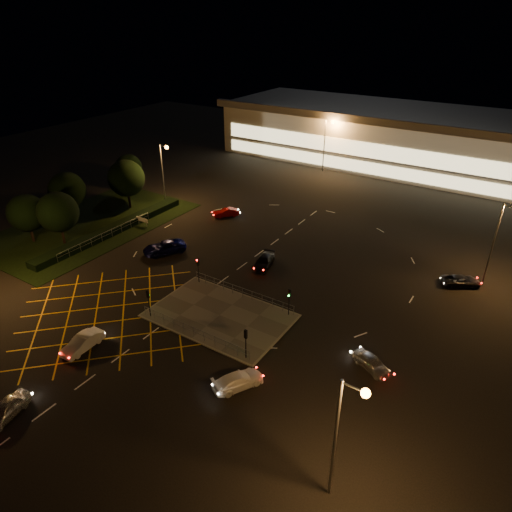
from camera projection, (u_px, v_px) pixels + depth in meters
The scene contains 26 objects.
ground at pixel (216, 301), 50.16m from camera, with size 180.00×180.00×0.00m, color black.
pedestrian_island at pixel (220, 316), 47.70m from camera, with size 14.00×9.00×0.12m, color #4C4944.
grass_verge at pixel (90, 225), 67.91m from camera, with size 18.00×30.00×0.08m, color black.
hedge at pixel (113, 230), 65.31m from camera, with size 2.00×26.00×1.00m, color black.
supermarket at pixel (398, 137), 93.43m from camera, with size 72.00×26.50×10.50m.
streetlight_se at pixel (344, 426), 26.96m from camera, with size 1.78×0.56×10.03m.
streetlight_nw at pixel (164, 166), 71.56m from camera, with size 1.78×0.56×10.03m.
streetlight_ne at pixel (501, 233), 50.19m from camera, with size 1.78×0.56×10.03m.
streetlight_far_left at pixel (327, 138), 87.07m from camera, with size 1.78×0.56×10.03m.
signal_sw at pixel (148, 298), 46.51m from camera, with size 0.28×0.30×3.15m.
signal_se at pixel (246, 338), 40.80m from camera, with size 0.28×0.30×3.15m.
signal_nw at pixel (198, 265), 52.41m from camera, with size 0.28×0.30×3.15m.
signal_ne at pixel (289, 297), 46.70m from camera, with size 0.28×0.30×3.15m.
tree_a at pixel (27, 213), 60.90m from camera, with size 5.04×5.04×6.86m.
tree_b at pixel (67, 190), 67.62m from camera, with size 5.40×5.40×7.35m.
tree_c at pixel (126, 178), 71.48m from camera, with size 5.76×5.76×7.84m.
tree_d at pixel (129, 168), 79.21m from camera, with size 4.68×4.68×6.37m.
tree_e at pixel (58, 212), 60.32m from camera, with size 5.40×5.40×7.35m.
car_near_silver at pixel (5, 409), 35.68m from camera, with size 1.67×4.14×1.41m, color silver.
car_queue_white at pixel (83, 343), 42.82m from camera, with size 1.49×4.26×1.40m, color silver.
car_left_blue at pixel (164, 247), 59.84m from camera, with size 2.57×5.57×1.55m, color #0C104B.
car_far_dkgrey at pixel (264, 261), 56.71m from camera, with size 1.85×4.56×1.32m, color black.
car_right_silver at pixel (372, 363), 40.47m from camera, with size 1.54×3.84×1.31m, color silver.
car_circ_red at pixel (226, 213), 70.44m from camera, with size 1.33×3.82×1.26m, color maroon.
car_east_grey at pixel (461, 281), 52.75m from camera, with size 2.04×4.43×1.23m, color black.
car_approach_white at pixel (238, 380), 38.55m from camera, with size 1.82×4.48×1.30m, color white.
Camera 1 is at (26.29, -32.71, 28.27)m, focal length 32.00 mm.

